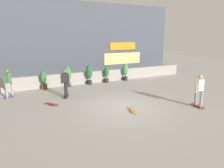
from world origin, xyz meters
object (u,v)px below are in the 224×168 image
Objects in this scene: potted_plant_0 at (43,79)px; potted_plant_3 at (106,74)px; potted_plant_1 at (68,75)px; skater_foreground at (199,89)px; skater_far_right at (8,82)px; potted_plant_2 at (89,73)px; potted_plant_4 at (125,71)px; skateboard_near_camera at (52,104)px; skater_mid_plaza at (65,82)px; skateboard_aside at (133,110)px.

potted_plant_0 is 1.04× the size of potted_plant_3.
skater_foreground is at bearing -55.84° from potted_plant_1.
skater_far_right is at bearing -171.25° from potted_plant_3.
potted_plant_1 is at bearing -180.00° from potted_plant_2.
skateboard_near_camera is at bearing -151.32° from potted_plant_4.
skater_mid_plaza is (-5.52, -2.50, 0.16)m from potted_plant_4.
potted_plant_3 is (3.04, 0.00, -0.20)m from potted_plant_1.
potted_plant_4 is at bearing 24.35° from skater_mid_plaza.
potted_plant_4 is (6.44, -0.00, 0.08)m from potted_plant_0.
skateboard_near_camera is (-4.85, -3.59, -0.60)m from potted_plant_3.
skateboard_near_camera is (-3.43, -3.59, -0.79)m from potted_plant_2.
skater_mid_plaza is at bearing -106.96° from potted_plant_1.
skater_mid_plaza is (0.92, -2.50, 0.23)m from potted_plant_0.
potted_plant_1 reaches higher than skateboard_near_camera.
skateboard_aside is at bearing 163.67° from skater_foreground.
potted_plant_1 is at bearing 104.20° from skateboard_aside.
potted_plant_0 is at bearing 180.00° from potted_plant_2.
potted_plant_0 reaches higher than potted_plant_3.
potted_plant_3 is 0.73× the size of skater_far_right.
potted_plant_2 is (3.30, 0.00, 0.14)m from potted_plant_0.
skater_foreground is (6.59, -7.22, 0.23)m from potted_plant_0.
potted_plant_1 is at bearing 180.00° from potted_plant_4.
skater_foreground is at bearing -88.85° from potted_plant_4.
potted_plant_4 is 1.81× the size of skateboard_near_camera.
skater_mid_plaza is (-2.38, -2.50, 0.09)m from potted_plant_2.
skater_far_right is at bearing 144.60° from skater_foreground.
skater_mid_plaza is at bearing 140.16° from skater_foreground.
potted_plant_0 is 6.44m from potted_plant_4.
skateboard_near_camera is at bearing -92.03° from potted_plant_0.
potted_plant_4 is 7.23m from skater_foreground.
skater_mid_plaza is (3.02, -1.45, 0.00)m from skater_far_right.
skater_far_right is at bearing 127.78° from skateboard_near_camera.
potted_plant_2 is 5.03m from skateboard_near_camera.
skater_foreground and skater_mid_plaza have the same top height.
potted_plant_2 is at bearing 46.35° from skateboard_near_camera.
skater_mid_plaza is at bearing -69.73° from potted_plant_0.
skateboard_near_camera is at bearing 151.60° from skater_foreground.
skater_far_right is 3.33m from skateboard_near_camera.
potted_plant_4 is 0.81× the size of skater_foreground.
skateboard_near_camera is (-6.71, 3.63, -0.88)m from skater_foreground.
potted_plant_3 is 6.45m from skateboard_aside.
potted_plant_3 reaches higher than skateboard_near_camera.
potted_plant_1 is 1.08× the size of potted_plant_4.
skater_mid_plaza is 2.06× the size of skateboard_aside.
potted_plant_1 reaches higher than potted_plant_4.
potted_plant_4 reaches higher than skateboard_near_camera.
skateboard_near_camera is (-0.13, -3.59, -0.65)m from potted_plant_0.
potted_plant_0 is at bearing 180.00° from potted_plant_3.
skater_far_right reaches higher than skateboard_near_camera.
skater_foreground reaches higher than potted_plant_4.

